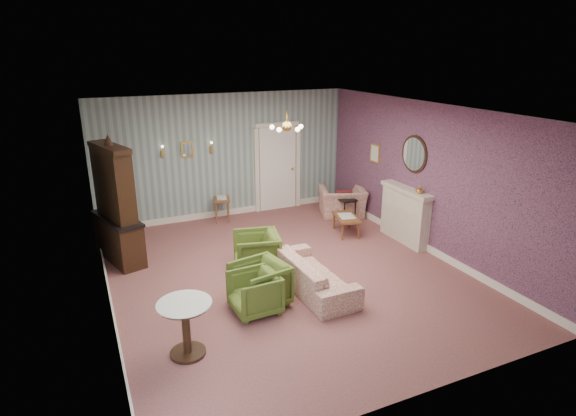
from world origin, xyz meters
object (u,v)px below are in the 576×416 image
wingback_chair (342,197)px  side_table_black (346,210)px  dresser (114,201)px  pedestal_table (186,329)px  olive_chair_a (255,291)px  olive_chair_b (260,282)px  olive_chair_c (257,250)px  fireplace (405,215)px  coffee_table (346,225)px  sofa_chintz (313,268)px

wingback_chair → side_table_black: 0.46m
dresser → pedestal_table: (0.48, -3.48, -0.79)m
olive_chair_a → olive_chair_b: 0.22m
olive_chair_a → side_table_black: (3.37, 2.90, -0.08)m
side_table_black → pedestal_table: 5.77m
olive_chair_b → olive_chair_c: bearing=150.5°
fireplace → olive_chair_a: bearing=-160.3°
wingback_chair → coffee_table: size_ratio=1.31×
fireplace → sofa_chintz: bearing=-158.1°
sofa_chintz → fireplace: (2.69, 1.08, 0.20)m
olive_chair_c → side_table_black: (2.83, 1.58, -0.13)m
olive_chair_b → olive_chair_c: size_ratio=0.98×
wingback_chair → pedestal_table: 6.11m
coffee_table → side_table_black: size_ratio=1.46×
olive_chair_b → sofa_chintz: olive_chair_b is taller
olive_chair_c → pedestal_table: olive_chair_c is taller
olive_chair_c → pedestal_table: bearing=-28.4°
olive_chair_a → coffee_table: size_ratio=0.88×
sofa_chintz → coffee_table: bearing=-44.2°
olive_chair_a → wingback_chair: size_ratio=0.67×
olive_chair_b → wingback_chair: wingback_chair is taller
wingback_chair → fireplace: fireplace is taller
wingback_chair → side_table_black: (-0.12, -0.40, -0.19)m
olive_chair_c → dresser: bearing=-111.6°
coffee_table → side_table_black: bearing=58.6°
olive_chair_c → wingback_chair: wingback_chair is taller
olive_chair_b → wingback_chair: size_ratio=0.75×
olive_chair_c → side_table_black: size_ratio=1.46×
sofa_chintz → fireplace: bearing=-69.2°
olive_chair_b → coffee_table: 3.48m
sofa_chintz → coffee_table: sofa_chintz is taller
wingback_chair → olive_chair_a: bearing=63.5°
olive_chair_b → coffee_table: olive_chair_b is taller
olive_chair_a → wingback_chair: bearing=130.9°
olive_chair_c → side_table_black: olive_chair_c is taller
olive_chair_a → coffee_table: bearing=124.4°
dresser → coffee_table: 4.76m
sofa_chintz → pedestal_table: pedestal_table is taller
side_table_black → pedestal_table: bearing=-142.2°
sofa_chintz → olive_chair_b: bearing=96.4°
olive_chair_a → olive_chair_c: olive_chair_c is taller
dresser → fireplace: size_ratio=1.69×
fireplace → side_table_black: bearing=107.2°
olive_chair_c → sofa_chintz: bearing=43.8°
dresser → pedestal_table: size_ratio=3.04×
pedestal_table → coffee_table: bearing=34.6°
olive_chair_a → coffee_table: (2.95, 2.22, -0.15)m
dresser → fireplace: (5.51, -1.47, -0.60)m
wingback_chair → dresser: (-5.16, -0.46, 0.72)m
pedestal_table → side_table_black: bearing=37.8°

